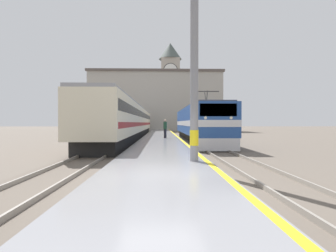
# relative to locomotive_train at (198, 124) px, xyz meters

# --- Properties ---
(ground_plane) EXTENTS (200.00, 200.00, 0.00)m
(ground_plane) POSITION_rel_locomotive_train_xyz_m (-3.56, 12.81, -1.74)
(ground_plane) COLOR #60564C
(platform) EXTENTS (3.84, 140.00, 0.39)m
(platform) POSITION_rel_locomotive_train_xyz_m (-3.56, 7.81, -1.55)
(platform) COLOR gray
(platform) RESTS_ON ground
(rail_track_near) EXTENTS (2.83, 140.00, 0.16)m
(rail_track_near) POSITION_rel_locomotive_train_xyz_m (0.00, 7.81, -1.71)
(rail_track_near) COLOR #60564C
(rail_track_near) RESTS_ON ground
(rail_track_far) EXTENTS (2.83, 140.00, 0.16)m
(rail_track_far) POSITION_rel_locomotive_train_xyz_m (-7.20, 7.81, -1.71)
(rail_track_far) COLOR #60564C
(rail_track_far) RESTS_ON ground
(locomotive_train) EXTENTS (2.92, 17.71, 4.36)m
(locomotive_train) POSITION_rel_locomotive_train_xyz_m (0.00, 0.00, 0.00)
(locomotive_train) COLOR black
(locomotive_train) RESTS_ON ground
(passenger_train) EXTENTS (2.92, 40.19, 3.86)m
(passenger_train) POSITION_rel_locomotive_train_xyz_m (-7.20, 8.31, 0.34)
(passenger_train) COLOR black
(passenger_train) RESTS_ON ground
(catenary_mast) EXTENTS (2.59, 0.34, 8.49)m
(catenary_mast) POSITION_rel_locomotive_train_xyz_m (-2.21, -14.78, 2.80)
(catenary_mast) COLOR gray
(catenary_mast) RESTS_ON platform
(person_on_platform) EXTENTS (0.34, 0.34, 1.81)m
(person_on_platform) POSITION_rel_locomotive_train_xyz_m (-3.14, 0.60, -0.40)
(person_on_platform) COLOR #23232D
(person_on_platform) RESTS_ON platform
(clock_tower) EXTENTS (5.94, 5.94, 22.81)m
(clock_tower) POSITION_rel_locomotive_train_xyz_m (-1.11, 43.90, 10.55)
(clock_tower) COLOR #ADA393
(clock_tower) RESTS_ON ground
(station_building) EXTENTS (29.85, 8.78, 13.44)m
(station_building) POSITION_rel_locomotive_train_xyz_m (-4.72, 35.38, 5.00)
(station_building) COLOR #A8A399
(station_building) RESTS_ON ground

